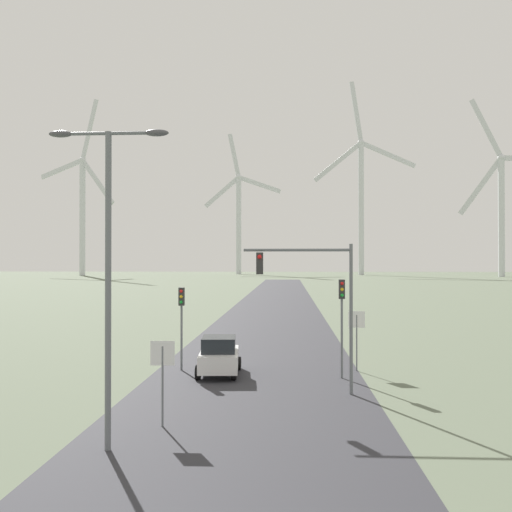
% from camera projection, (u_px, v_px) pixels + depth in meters
% --- Properties ---
extents(road_surface, '(10.00, 240.00, 0.01)m').
position_uv_depth(road_surface, '(272.00, 318.00, 56.81)').
color(road_surface, '#2D2D33').
rests_on(road_surface, ground).
extents(streetlamp, '(3.52, 0.32, 9.23)m').
position_uv_depth(streetlamp, '(108.00, 246.00, 17.24)').
color(streetlamp, slate).
rests_on(streetlamp, ground).
extents(stop_sign_near, '(0.81, 0.07, 2.81)m').
position_uv_depth(stop_sign_near, '(163.00, 367.00, 19.63)').
color(stop_sign_near, slate).
rests_on(stop_sign_near, ground).
extents(stop_sign_far, '(0.81, 0.07, 2.95)m').
position_uv_depth(stop_sign_far, '(357.00, 329.00, 29.57)').
color(stop_sign_far, slate).
rests_on(stop_sign_far, ground).
extents(traffic_light_post_near_left, '(0.28, 0.34, 4.12)m').
position_uv_depth(traffic_light_post_near_left, '(182.00, 310.00, 29.76)').
color(traffic_light_post_near_left, slate).
rests_on(traffic_light_post_near_left, ground).
extents(traffic_light_post_near_right, '(0.28, 0.34, 4.58)m').
position_uv_depth(traffic_light_post_near_right, '(342.00, 306.00, 27.74)').
color(traffic_light_post_near_right, slate).
rests_on(traffic_light_post_near_right, ground).
extents(traffic_light_mast_overhead, '(4.46, 0.34, 6.14)m').
position_uv_depth(traffic_light_mast_overhead, '(314.00, 287.00, 24.47)').
color(traffic_light_mast_overhead, slate).
rests_on(traffic_light_mast_overhead, ground).
extents(car_approaching, '(2.09, 4.22, 1.83)m').
position_uv_depth(car_approaching, '(219.00, 356.00, 28.59)').
color(car_approaching, white).
rests_on(car_approaching, ground).
extents(wind_turbine_far_left, '(34.83, 18.46, 66.01)m').
position_uv_depth(wind_turbine_far_left, '(82.00, 202.00, 226.00)').
color(wind_turbine_far_left, silver).
rests_on(wind_turbine_far_left, ground).
extents(wind_turbine_left, '(32.25, 4.23, 59.15)m').
position_uv_depth(wind_turbine_left, '(239.00, 214.00, 251.51)').
color(wind_turbine_left, silver).
rests_on(wind_turbine_left, ground).
extents(wind_turbine_center, '(41.39, 9.90, 76.29)m').
position_uv_depth(wind_turbine_center, '(361.00, 193.00, 235.66)').
color(wind_turbine_center, silver).
rests_on(wind_turbine_center, ground).
extents(wind_turbine_right, '(35.47, 14.06, 63.15)m').
position_uv_depth(wind_turbine_right, '(501.00, 201.00, 208.12)').
color(wind_turbine_right, silver).
rests_on(wind_turbine_right, ground).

